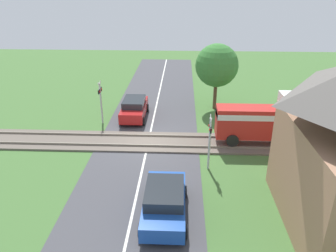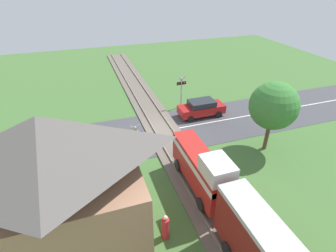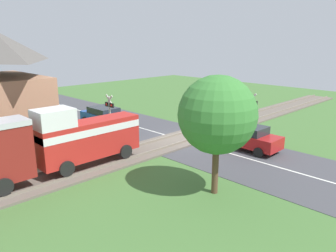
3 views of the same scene
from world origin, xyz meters
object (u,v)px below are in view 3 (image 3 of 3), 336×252
Objects in this scene: car_far_side at (104,116)px; pedestrian_by_station at (18,153)px; car_near_crossing at (247,137)px; crossing_signal_west_approach at (251,109)px; crossing_signal_east_approach at (110,112)px.

pedestrian_by_station is at bearing 116.41° from car_far_side.
car_near_crossing is 2.74× the size of pedestrian_by_station.
crossing_signal_west_approach is 2.08× the size of pedestrian_by_station.
car_far_side is at bearing -63.59° from pedestrian_by_station.
car_near_crossing is 2.74m from crossing_signal_west_approach.
crossing_signal_west_approach is (1.12, -2.18, 1.22)m from car_near_crossing.
crossing_signal_east_approach is 6.10m from pedestrian_by_station.
crossing_signal_west_approach reaches higher than car_far_side.
car_near_crossing is at bearing -122.72° from pedestrian_by_station.
car_near_crossing is 1.32× the size of crossing_signal_west_approach.
crossing_signal_west_approach is at bearing -114.29° from pedestrian_by_station.
car_near_crossing reaches higher than car_far_side.
crossing_signal_east_approach is (-4.03, 2.18, 1.25)m from car_far_side.
car_far_side is 2.75× the size of pedestrian_by_station.
crossing_signal_east_approach is (5.97, 7.24, 0.00)m from crossing_signal_west_approach.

